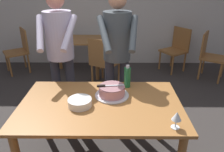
{
  "coord_description": "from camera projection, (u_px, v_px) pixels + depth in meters",
  "views": [
    {
      "loc": [
        0.12,
        -1.75,
        1.83
      ],
      "look_at": [
        0.11,
        0.3,
        0.9
      ],
      "focal_mm": 34.57,
      "sensor_mm": 36.0,
      "label": 1
    }
  ],
  "objects": [
    {
      "name": "back_wall",
      "position": [
        108.0,
        3.0,
        4.61
      ],
      "size": [
        10.0,
        0.12,
        2.7
      ],
      "primitive_type": "cube",
      "color": "beige",
      "rests_on": "ground_plane"
    },
    {
      "name": "main_dining_table",
      "position": [
        101.0,
        113.0,
        2.08
      ],
      "size": [
        1.53,
        0.93,
        0.75
      ],
      "color": "#9E6633",
      "rests_on": "ground_plane"
    },
    {
      "name": "cake_on_platter",
      "position": [
        112.0,
        91.0,
        2.15
      ],
      "size": [
        0.34,
        0.34,
        0.11
      ],
      "color": "silver",
      "rests_on": "main_dining_table"
    },
    {
      "name": "cake_knife",
      "position": [
        105.0,
        86.0,
        2.12
      ],
      "size": [
        0.27,
        0.05,
        0.02
      ],
      "color": "silver",
      "rests_on": "cake_on_platter"
    },
    {
      "name": "plate_stack",
      "position": [
        80.0,
        102.0,
        1.99
      ],
      "size": [
        0.22,
        0.22,
        0.07
      ],
      "color": "white",
      "rests_on": "main_dining_table"
    },
    {
      "name": "wine_glass_near",
      "position": [
        177.0,
        117.0,
        1.67
      ],
      "size": [
        0.08,
        0.08,
        0.14
      ],
      "color": "silver",
      "rests_on": "main_dining_table"
    },
    {
      "name": "water_bottle",
      "position": [
        127.0,
        77.0,
        2.31
      ],
      "size": [
        0.07,
        0.07,
        0.25
      ],
      "color": "#1E6B38",
      "rests_on": "main_dining_table"
    },
    {
      "name": "person_cutting_cake",
      "position": [
        117.0,
        49.0,
        2.52
      ],
      "size": [
        0.47,
        0.56,
        1.72
      ],
      "color": "#2D2D38",
      "rests_on": "ground_plane"
    },
    {
      "name": "person_standing_beside",
      "position": [
        60.0,
        48.0,
        2.55
      ],
      "size": [
        0.47,
        0.55,
        1.72
      ],
      "color": "#2D2D38",
      "rests_on": "ground_plane"
    },
    {
      "name": "background_table",
      "position": [
        77.0,
        47.0,
        4.3
      ],
      "size": [
        1.0,
        0.7,
        0.74
      ],
      "color": "#9E6633",
      "rests_on": "ground_plane"
    },
    {
      "name": "background_chair_0",
      "position": [
        210.0,
        54.0,
        4.16
      ],
      "size": [
        0.61,
        0.61,
        0.9
      ],
      "color": "#9E6633",
      "rests_on": "ground_plane"
    },
    {
      "name": "background_chair_1",
      "position": [
        19.0,
        49.0,
        4.46
      ],
      "size": [
        0.61,
        0.61,
        0.9
      ],
      "color": "#9E6633",
      "rests_on": "ground_plane"
    },
    {
      "name": "background_chair_2",
      "position": [
        103.0,
        60.0,
        3.84
      ],
      "size": [
        0.6,
        0.6,
        0.9
      ],
      "color": "#9E6633",
      "rests_on": "ground_plane"
    },
    {
      "name": "background_chair_3",
      "position": [
        176.0,
        48.0,
        4.54
      ],
      "size": [
        0.61,
        0.61,
        0.9
      ],
      "color": "#9E6633",
      "rests_on": "ground_plane"
    }
  ]
}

